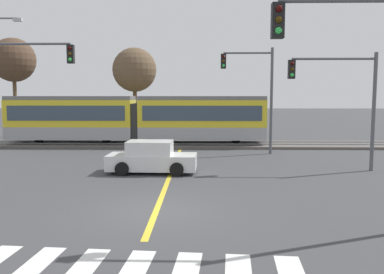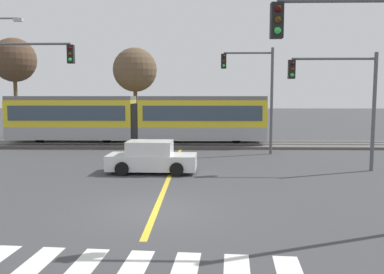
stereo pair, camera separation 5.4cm
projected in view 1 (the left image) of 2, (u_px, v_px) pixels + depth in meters
ground_plane at (156, 211)px, 12.99m from camera, size 200.00×200.00×0.00m
track_bed at (182, 145)px, 29.62m from camera, size 120.00×4.00×0.18m
rail_near at (181, 144)px, 28.89m from camera, size 120.00×0.08×0.10m
rail_far at (182, 142)px, 30.32m from camera, size 120.00×0.08×0.10m
light_rail_tram at (137, 118)px, 29.49m from camera, size 18.50×2.64×3.43m
crosswalk_stripe_1 at (27, 272)px, 8.47m from camera, size 0.76×2.83×0.01m
lane_centre_line at (170, 174)px, 18.94m from camera, size 0.20×17.49×0.01m
sedan_crossing at (152, 158)px, 19.34m from camera, size 4.26×2.03×1.52m
traffic_light_mid_left at (19, 81)px, 20.04m from camera, size 4.25×0.38×6.53m
traffic_light_near_right at (366, 71)px, 10.54m from camera, size 3.75×0.38×6.57m
traffic_light_far_right at (255, 84)px, 25.13m from camera, size 3.25×0.38×6.59m
traffic_light_mid_right at (343, 91)px, 19.52m from camera, size 4.25×0.38×5.72m
bare_tree_far_west at (13, 60)px, 34.87m from camera, size 3.76×3.76×8.57m
bare_tree_west at (135, 70)px, 33.10m from camera, size 3.59×3.59×7.53m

